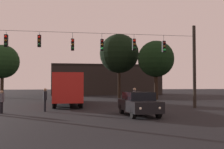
{
  "coord_description": "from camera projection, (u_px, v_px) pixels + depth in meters",
  "views": [
    {
      "loc": [
        -1.55,
        -6.54,
        2.0
      ],
      "look_at": [
        1.98,
        15.23,
        2.83
      ],
      "focal_mm": 43.22,
      "sensor_mm": 36.0,
      "label": 1
    }
  ],
  "objects": [
    {
      "name": "tree_left_silhouette",
      "position": [
        2.0,
        62.0,
        41.21
      ],
      "size": [
        5.14,
        5.14,
        8.12
      ],
      "color": "#2D2116",
      "rests_on": "ground"
    },
    {
      "name": "pedestrian_crossing_right",
      "position": [
        1.0,
        100.0,
        18.7
      ],
      "size": [
        0.31,
        0.4,
        1.6
      ],
      "color": "black",
      "rests_on": "ground"
    },
    {
      "name": "tree_behind_building",
      "position": [
        156.0,
        59.0,
        36.07
      ],
      "size": [
        4.87,
        4.87,
        7.9
      ],
      "color": "black",
      "rests_on": "ground"
    },
    {
      "name": "tree_right_far",
      "position": [
        119.0,
        54.0,
        40.03
      ],
      "size": [
        5.81,
        5.81,
        9.54
      ],
      "color": "black",
      "rests_on": "ground"
    },
    {
      "name": "pedestrian_crossing_center",
      "position": [
        135.0,
        97.0,
        22.93
      ],
      "size": [
        0.3,
        0.4,
        1.71
      ],
      "color": "black",
      "rests_on": "ground"
    },
    {
      "name": "overhead_signal_span",
      "position": [
        88.0,
        57.0,
        21.91
      ],
      "size": [
        18.79,
        0.44,
        7.15
      ],
      "color": "black",
      "rests_on": "ground"
    },
    {
      "name": "pedestrian_crossing_left",
      "position": [
        45.0,
        98.0,
        20.01
      ],
      "size": [
        0.31,
        0.4,
        1.73
      ],
      "color": "black",
      "rests_on": "ground"
    },
    {
      "name": "car_near_right",
      "position": [
        139.0,
        103.0,
        17.39
      ],
      "size": [
        1.97,
        4.4,
        1.52
      ],
      "color": "black",
      "rests_on": "ground"
    },
    {
      "name": "ground_plane",
      "position": [
        82.0,
        102.0,
        30.79
      ],
      "size": [
        168.0,
        168.0,
        0.0
      ],
      "primitive_type": "plane",
      "color": "black",
      "rests_on": "ground"
    },
    {
      "name": "corner_building",
      "position": [
        104.0,
        80.0,
        56.05
      ],
      "size": [
        21.02,
        11.67,
        5.9
      ],
      "color": "black",
      "rests_on": "ground"
    },
    {
      "name": "city_bus",
      "position": [
        67.0,
        86.0,
        26.88
      ],
      "size": [
        2.63,
        11.02,
        3.0
      ],
      "color": "#B21E19",
      "rests_on": "ground"
    }
  ]
}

